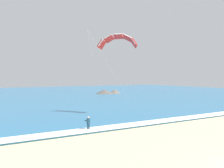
# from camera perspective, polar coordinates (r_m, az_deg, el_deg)

# --- Properties ---
(sea) EXTENTS (200.00, 120.00, 0.20)m
(sea) POSITION_cam_1_polar(r_m,az_deg,el_deg) (84.66, -19.26, -2.50)
(sea) COLOR teal
(sea) RESTS_ON ground
(surf_foam) EXTENTS (200.00, 2.24, 0.04)m
(surf_foam) POSITION_cam_1_polar(r_m,az_deg,el_deg) (29.25, 3.12, -10.09)
(surf_foam) COLOR white
(surf_foam) RESTS_ON sea
(surfboard) EXTENTS (0.72, 1.46, 0.09)m
(surfboard) POSITION_cam_1_polar(r_m,az_deg,el_deg) (27.39, -5.81, -11.33)
(surfboard) COLOR yellow
(surfboard) RESTS_ON ground
(kitesurfer) EXTENTS (0.59, 0.59, 1.69)m
(kitesurfer) POSITION_cam_1_polar(r_m,az_deg,el_deg) (27.22, -5.84, -9.44)
(kitesurfer) COLOR #143347
(kitesurfer) RESTS_ON ground
(kite_primary) EXTENTS (11.23, 10.38, 12.10)m
(kite_primary) POSITION_cam_1_polar(r_m,az_deg,el_deg) (38.71, 1.42, 10.69)
(kite_primary) COLOR red
(headland_right) EXTENTS (10.81, 7.48, 1.70)m
(headland_right) POSITION_cam_1_polar(r_m,az_deg,el_deg) (84.71, -1.12, -1.91)
(headland_right) COLOR #56514C
(headland_right) RESTS_ON ground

